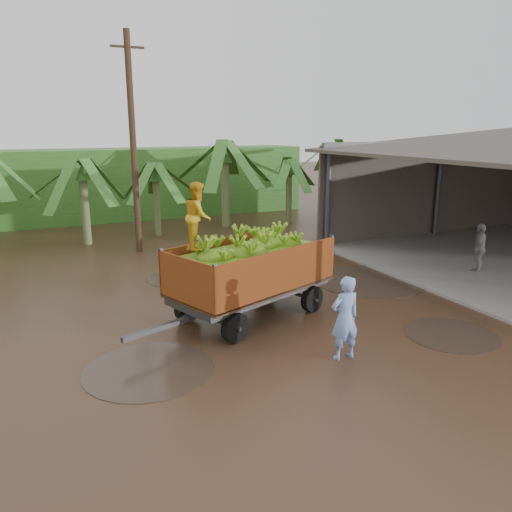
{
  "coord_description": "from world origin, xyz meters",
  "views": [
    {
      "loc": [
        -5.42,
        -10.83,
        4.68
      ],
      "look_at": [
        -0.17,
        0.57,
        1.43
      ],
      "focal_mm": 35.0,
      "sensor_mm": 36.0,
      "label": 1
    }
  ],
  "objects_px": {
    "man_blue": "(345,318)",
    "utility_pole": "(133,144)",
    "banana_trailer": "(250,269)",
    "man_grey": "(480,248)"
  },
  "relations": [
    {
      "from": "man_blue",
      "to": "utility_pole",
      "type": "xyz_separation_m",
      "value": [
        -1.89,
        11.09,
        3.17
      ]
    },
    {
      "from": "banana_trailer",
      "to": "man_blue",
      "type": "xyz_separation_m",
      "value": [
        0.8,
        -2.97,
        -0.37
      ]
    },
    {
      "from": "man_grey",
      "to": "utility_pole",
      "type": "xyz_separation_m",
      "value": [
        -9.55,
        7.66,
        3.24
      ]
    },
    {
      "from": "banana_trailer",
      "to": "man_grey",
      "type": "bearing_deg",
      "value": -17.14
    },
    {
      "from": "utility_pole",
      "to": "banana_trailer",
      "type": "bearing_deg",
      "value": -82.35
    },
    {
      "from": "man_blue",
      "to": "utility_pole",
      "type": "relative_size",
      "value": 0.22
    },
    {
      "from": "banana_trailer",
      "to": "man_grey",
      "type": "height_order",
      "value": "banana_trailer"
    },
    {
      "from": "utility_pole",
      "to": "man_blue",
      "type": "bearing_deg",
      "value": -80.3
    },
    {
      "from": "man_grey",
      "to": "utility_pole",
      "type": "relative_size",
      "value": 0.21
    },
    {
      "from": "man_blue",
      "to": "utility_pole",
      "type": "height_order",
      "value": "utility_pole"
    }
  ]
}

